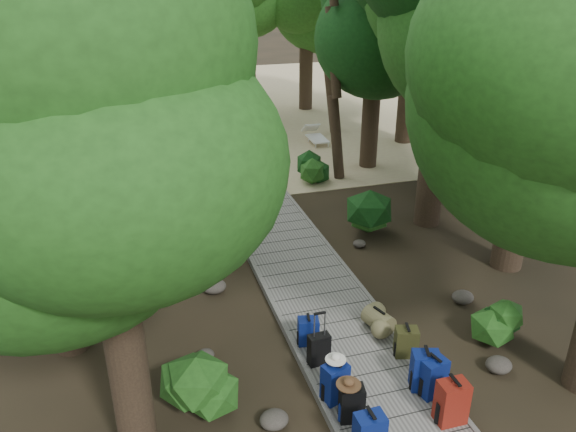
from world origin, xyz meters
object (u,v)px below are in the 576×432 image
object	(u,v)px
backpack_right_d	(406,341)
duffel_right_khaki	(378,320)
backpack_left_b	(352,402)
sun_lounger	(317,135)
backpack_left_c	(335,381)
backpack_right_c	(425,369)
backpack_left_d	(308,330)
backpack_right_b	(433,375)
suitcase_on_boardwalk	(319,349)
backpack_right_a	(452,400)
kayak	(142,149)
lone_suitcase_on_sand	(243,155)

from	to	relation	value
backpack_right_d	duffel_right_khaki	bearing A→B (deg)	115.32
backpack_left_b	sun_lounger	distance (m)	14.06
backpack_left_c	backpack_right_c	world-z (taller)	backpack_right_c
backpack_left_d	backpack_right_b	size ratio (longest dim) A/B	0.78
duffel_right_khaki	suitcase_on_boardwalk	size ratio (longest dim) A/B	1.01
backpack_left_b	sun_lounger	world-z (taller)	backpack_left_b
backpack_right_b	backpack_right_c	world-z (taller)	backpack_right_c
backpack_left_b	backpack_right_b	distance (m)	1.41
backpack_right_c	sun_lounger	bearing A→B (deg)	95.11
backpack_right_a	duffel_right_khaki	size ratio (longest dim) A/B	1.36
backpack_right_b	kayak	size ratio (longest dim) A/B	0.25
kayak	backpack_left_d	bearing A→B (deg)	-87.09
backpack_left_b	backpack_left_c	distance (m)	0.47
backpack_left_c	suitcase_on_boardwalk	bearing A→B (deg)	68.51
duffel_right_khaki	kayak	world-z (taller)	duffel_right_khaki
backpack_left_c	backpack_right_b	bearing A→B (deg)	-30.41
backpack_right_c	suitcase_on_boardwalk	size ratio (longest dim) A/B	1.30
backpack_left_d	sun_lounger	bearing A→B (deg)	81.11
backpack_right_a	backpack_right_b	xyz separation A→B (m)	(0.03, 0.58, -0.03)
backpack_left_b	backpack_right_a	distance (m)	1.45
backpack_left_c	backpack_right_d	distance (m)	1.69
backpack_right_c	backpack_right_d	world-z (taller)	backpack_right_c
kayak	duffel_right_khaki	bearing A→B (deg)	-80.98
kayak	sun_lounger	distance (m)	6.44
backpack_left_c	lone_suitcase_on_sand	world-z (taller)	backpack_left_c
backpack_left_c	backpack_left_d	world-z (taller)	backpack_left_c
backpack_right_a	sun_lounger	bearing A→B (deg)	79.03
backpack_right_c	sun_lounger	world-z (taller)	backpack_right_c
duffel_right_khaki	backpack_right_d	bearing A→B (deg)	-98.44
backpack_right_c	kayak	world-z (taller)	backpack_right_c
backpack_left_c	duffel_right_khaki	distance (m)	2.05
kayak	backpack_right_a	bearing A→B (deg)	-83.37
duffel_right_khaki	sun_lounger	xyz separation A→B (m)	(2.89, 11.48, 0.02)
backpack_left_b	lone_suitcase_on_sand	size ratio (longest dim) A/B	0.92
backpack_right_a	backpack_right_c	size ratio (longest dim) A/B	1.06
backpack_left_d	backpack_right_b	world-z (taller)	backpack_right_b
lone_suitcase_on_sand	sun_lounger	size ratio (longest dim) A/B	0.37
backpack_right_a	suitcase_on_boardwalk	bearing A→B (deg)	129.02
duffel_right_khaki	suitcase_on_boardwalk	distance (m)	1.50
backpack_right_b	duffel_right_khaki	distance (m)	1.81
backpack_left_b	sun_lounger	size ratio (longest dim) A/B	0.34
duffel_right_khaki	lone_suitcase_on_sand	size ratio (longest dim) A/B	0.80
backpack_right_a	backpack_right_c	xyz separation A→B (m)	(-0.02, 0.74, -0.02)
suitcase_on_boardwalk	sun_lounger	size ratio (longest dim) A/B	0.30
backpack_left_c	kayak	bearing A→B (deg)	80.59
backpack_right_c	backpack_left_b	bearing A→B (deg)	-150.18
backpack_left_b	backpack_right_c	distance (m)	1.39
backpack_left_b	suitcase_on_boardwalk	world-z (taller)	backpack_left_b
kayak	suitcase_on_boardwalk	bearing A→B (deg)	-87.56
backpack_right_b	kayak	xyz separation A→B (m)	(-3.57, 13.98, -0.31)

